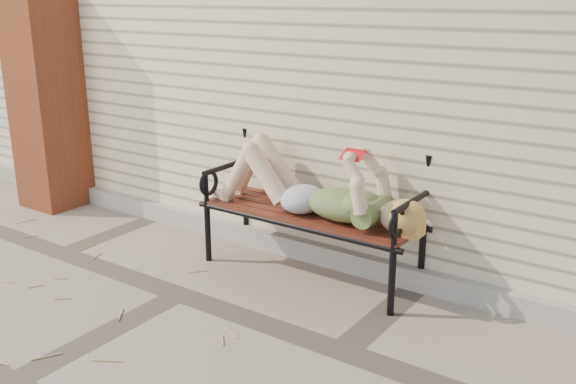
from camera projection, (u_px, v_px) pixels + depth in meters
The scene contains 7 objects.
ground at pixel (180, 294), 4.26m from camera, with size 80.00×80.00×0.00m, color gray.
house_wall at pixel (390, 38), 6.17m from camera, with size 8.00×4.00×3.00m, color beige.
foundation_strip at pixel (266, 240), 5.00m from camera, with size 8.00×0.10×0.15m, color #ABA59A.
brick_pillar at pixel (47, 99), 5.80m from camera, with size 0.50×0.50×2.00m, color #B04D27.
garden_bench at pixel (318, 188), 4.48m from camera, with size 1.70×0.68×1.10m.
reading_woman at pixel (309, 187), 4.35m from camera, with size 1.60×0.36×0.50m.
straw_scatter at pixel (36, 284), 4.39m from camera, with size 2.94×1.39×0.01m.
Camera 1 is at (2.79, -2.77, 1.92)m, focal length 40.00 mm.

